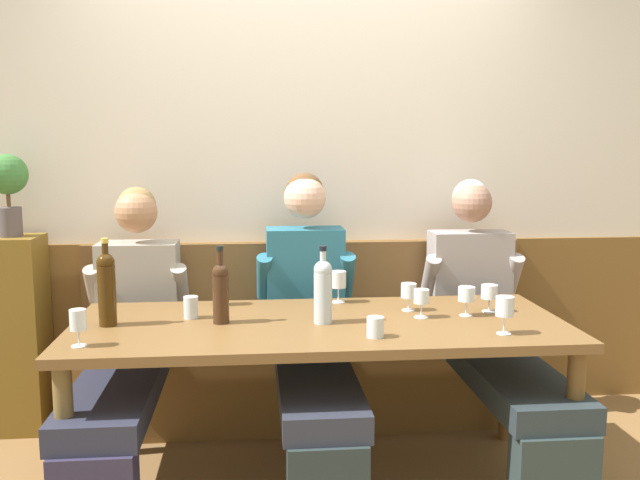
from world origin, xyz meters
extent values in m
cube|color=beige|center=(0.00, 1.09, 1.40)|extent=(6.80, 0.08, 2.80)
cube|color=brown|center=(0.00, 1.04, 0.47)|extent=(6.80, 0.03, 0.94)
cube|color=brown|center=(0.00, 0.81, 0.22)|extent=(2.38, 0.42, 0.44)
cube|color=brown|center=(0.00, 0.81, 0.47)|extent=(2.34, 0.39, 0.05)
cube|color=brown|center=(0.00, 1.00, 0.71)|extent=(2.38, 0.04, 0.45)
cube|color=brown|center=(0.00, 0.13, 0.71)|extent=(2.08, 0.87, 0.04)
cylinder|color=brown|center=(-0.97, -0.23, 0.34)|extent=(0.07, 0.07, 0.69)
cylinder|color=brown|center=(0.97, -0.23, 0.34)|extent=(0.07, 0.07, 0.69)
cylinder|color=brown|center=(-0.97, 0.50, 0.34)|extent=(0.07, 0.07, 0.69)
cylinder|color=brown|center=(0.97, 0.50, 0.34)|extent=(0.07, 0.07, 0.69)
cube|color=#282B3C|center=(-0.86, 0.21, 0.43)|extent=(0.33, 1.12, 0.11)
cube|color=#9C9386|center=(-0.86, 0.81, 0.73)|extent=(0.40, 0.23, 0.49)
sphere|color=#AE7A56|center=(-0.86, 0.80, 1.14)|extent=(0.21, 0.21, 0.21)
sphere|color=#987445|center=(-0.86, 0.83, 1.16)|extent=(0.20, 0.20, 0.20)
cylinder|color=#9C9386|center=(-1.07, 0.76, 0.75)|extent=(0.08, 0.20, 0.27)
cylinder|color=#9C9386|center=(-0.65, 0.76, 0.75)|extent=(0.08, 0.20, 0.27)
cube|color=#2B2F3D|center=(-0.01, 0.21, 0.43)|extent=(0.33, 1.12, 0.11)
cube|color=#28667B|center=(-0.01, 0.81, 0.77)|extent=(0.40, 0.21, 0.55)
sphere|color=#DFAD92|center=(-0.01, 0.80, 1.20)|extent=(0.22, 0.22, 0.22)
sphere|color=brown|center=(-0.01, 0.83, 1.23)|extent=(0.20, 0.20, 0.20)
cylinder|color=#28667B|center=(-0.22, 0.77, 0.80)|extent=(0.08, 0.20, 0.27)
cylinder|color=#28667B|center=(0.20, 0.77, 0.80)|extent=(0.08, 0.20, 0.27)
cube|color=#293737|center=(0.87, -0.30, 0.19)|extent=(0.32, 0.14, 0.38)
cube|color=#273236|center=(0.87, 0.21, 0.43)|extent=(0.35, 1.12, 0.11)
cube|color=gray|center=(0.87, 0.81, 0.75)|extent=(0.42, 0.20, 0.52)
sphere|color=#A3745F|center=(0.87, 0.80, 1.17)|extent=(0.21, 0.21, 0.21)
sphere|color=beige|center=(0.87, 0.83, 1.19)|extent=(0.19, 0.19, 0.19)
cylinder|color=gray|center=(0.64, 0.77, 0.78)|extent=(0.08, 0.20, 0.27)
cylinder|color=gray|center=(1.09, 0.77, 0.78)|extent=(0.08, 0.20, 0.27)
cylinder|color=#3C2413|center=(-0.41, 0.15, 0.83)|extent=(0.07, 0.07, 0.20)
sphere|color=#3C2413|center=(-0.41, 0.15, 0.94)|extent=(0.07, 0.07, 0.07)
cylinder|color=#3C2413|center=(-0.41, 0.15, 0.99)|extent=(0.03, 0.03, 0.08)
cylinder|color=black|center=(-0.41, 0.15, 1.04)|extent=(0.03, 0.03, 0.02)
cylinder|color=silver|center=(0.01, 0.11, 0.83)|extent=(0.08, 0.08, 0.21)
sphere|color=silver|center=(0.01, 0.11, 0.95)|extent=(0.08, 0.08, 0.08)
cylinder|color=silver|center=(0.01, 0.11, 1.00)|extent=(0.03, 0.03, 0.07)
cylinder|color=black|center=(0.01, 0.11, 1.04)|extent=(0.03, 0.03, 0.02)
cylinder|color=#3B2309|center=(-0.88, 0.15, 0.85)|extent=(0.07, 0.07, 0.25)
sphere|color=#3B2309|center=(-0.88, 0.15, 0.99)|extent=(0.07, 0.07, 0.07)
cylinder|color=#3B2309|center=(-0.88, 0.15, 1.04)|extent=(0.03, 0.03, 0.07)
cylinder|color=gold|center=(-0.88, 0.15, 1.08)|extent=(0.03, 0.03, 0.02)
cylinder|color=silver|center=(0.45, 0.16, 0.73)|extent=(0.06, 0.06, 0.00)
cylinder|color=silver|center=(0.45, 0.16, 0.76)|extent=(0.01, 0.01, 0.06)
cylinder|color=silver|center=(0.45, 0.16, 0.82)|extent=(0.07, 0.07, 0.06)
cylinder|color=#E8D979|center=(0.45, 0.16, 0.80)|extent=(0.06, 0.06, 0.02)
cylinder|color=silver|center=(0.65, 0.17, 0.73)|extent=(0.06, 0.06, 0.00)
cylinder|color=silver|center=(0.65, 0.17, 0.76)|extent=(0.01, 0.01, 0.06)
cylinder|color=silver|center=(0.65, 0.17, 0.82)|extent=(0.07, 0.07, 0.06)
cylinder|color=#EFE37B|center=(0.65, 0.17, 0.80)|extent=(0.06, 0.06, 0.02)
cylinder|color=silver|center=(0.42, 0.29, 0.73)|extent=(0.06, 0.06, 0.00)
cylinder|color=silver|center=(0.42, 0.29, 0.76)|extent=(0.01, 0.01, 0.06)
cylinder|color=silver|center=(0.42, 0.29, 0.82)|extent=(0.07, 0.07, 0.06)
cylinder|color=silver|center=(-0.93, -0.15, 0.73)|extent=(0.06, 0.06, 0.00)
cylinder|color=silver|center=(-0.93, -0.15, 0.76)|extent=(0.01, 0.01, 0.06)
cylinder|color=silver|center=(-0.93, -0.15, 0.83)|extent=(0.06, 0.06, 0.08)
cylinder|color=#F3E37B|center=(-0.93, -0.15, 0.81)|extent=(0.05, 0.05, 0.03)
cylinder|color=silver|center=(0.12, 0.48, 0.73)|extent=(0.07, 0.07, 0.00)
cylinder|color=silver|center=(0.12, 0.48, 0.76)|extent=(0.01, 0.01, 0.07)
cylinder|color=silver|center=(0.12, 0.48, 0.84)|extent=(0.07, 0.07, 0.08)
cylinder|color=silver|center=(0.77, 0.23, 0.73)|extent=(0.06, 0.06, 0.00)
cylinder|color=silver|center=(0.77, 0.23, 0.76)|extent=(0.01, 0.01, 0.06)
cylinder|color=silver|center=(0.77, 0.23, 0.82)|extent=(0.07, 0.07, 0.06)
cylinder|color=#F1D582|center=(0.77, 0.23, 0.80)|extent=(0.07, 0.07, 0.02)
cylinder|color=silver|center=(0.71, -0.13, 0.73)|extent=(0.06, 0.06, 0.00)
cylinder|color=silver|center=(0.71, -0.13, 0.76)|extent=(0.01, 0.01, 0.07)
cylinder|color=silver|center=(0.71, -0.13, 0.84)|extent=(0.07, 0.07, 0.08)
cylinder|color=silver|center=(-0.43, 0.48, 0.73)|extent=(0.06, 0.06, 0.00)
cylinder|color=silver|center=(-0.43, 0.48, 0.76)|extent=(0.01, 0.01, 0.07)
cylinder|color=silver|center=(-0.43, 0.48, 0.83)|extent=(0.07, 0.07, 0.07)
cylinder|color=#ECE889|center=(-0.43, 0.48, 0.81)|extent=(0.06, 0.06, 0.03)
cylinder|color=silver|center=(0.19, -0.13, 0.77)|extent=(0.07, 0.07, 0.08)
cylinder|color=silver|center=(-0.55, 0.24, 0.77)|extent=(0.06, 0.06, 0.10)
cube|color=brown|center=(-1.49, 0.86, 0.51)|extent=(0.28, 0.28, 1.01)
cylinder|color=#554A4A|center=(-1.49, 0.86, 1.08)|extent=(0.12, 0.12, 0.15)
cylinder|color=brown|center=(-1.49, 0.86, 1.20)|extent=(0.02, 0.02, 0.08)
sphere|color=#3B7536|center=(-1.49, 0.86, 1.32)|extent=(0.20, 0.20, 0.20)
camera|label=1|loc=(-0.27, -2.72, 1.48)|focal=38.84mm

